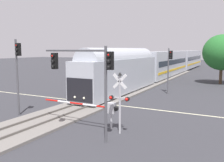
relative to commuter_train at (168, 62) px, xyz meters
The scene contains 10 objects.
ground_plane 27.96m from the commuter_train, 90.01° to the right, with size 220.00×220.00×0.00m, color #333338.
road_centre_stripe 27.96m from the commuter_train, 90.01° to the right, with size 44.00×0.20×0.01m.
railway_track 27.95m from the commuter_train, 90.01° to the right, with size 4.40×80.00×0.32m.
commuter_train is the anchor object (origin of this frame).
crossing_gate_near 34.63m from the commuter_train, 82.58° to the right, with size 6.23×0.40×1.80m.
crossing_signal_mast 35.39m from the commuter_train, 80.10° to the right, with size 1.36×0.44×3.93m.
traffic_signal_far_side 20.14m from the commuter_train, 74.98° to the right, with size 0.53×0.38×5.45m.
traffic_signal_near_right 36.97m from the commuter_train, 82.47° to the right, with size 4.70×0.38×5.51m.
traffic_signal_median 34.79m from the commuter_train, 95.03° to the right, with size 0.53×0.38×6.11m.
oak_far_right 12.78m from the commuter_train, 36.46° to the right, with size 5.69×5.69×7.57m.
Camera 1 is at (12.63, -20.65, 5.33)m, focal length 39.43 mm.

